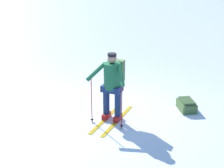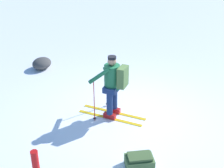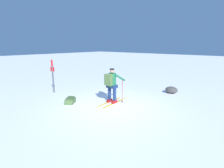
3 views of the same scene
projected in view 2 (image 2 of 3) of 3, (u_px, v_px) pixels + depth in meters
name	position (u px, v px, depth m)	size (l,w,h in m)	color
ground_plane	(129.00, 113.00, 7.84)	(80.00, 80.00, 0.00)	white
skier	(113.00, 83.00, 7.33)	(0.94, 1.70, 1.58)	gold
dropped_backpack	(139.00, 161.00, 6.08)	(0.61, 0.65, 0.28)	#4C6B38
rock_boulder	(42.00, 63.00, 10.17)	(0.67, 0.57, 0.37)	#474442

